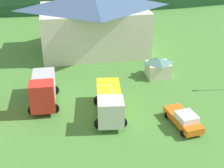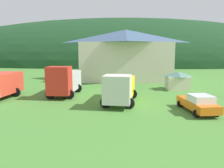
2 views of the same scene
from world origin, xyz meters
TOP-DOWN VIEW (x-y plane):
  - ground_plane at (0.00, 0.00)m, footprint 200.00×200.00m
  - depot_building at (1.52, 18.35)m, footprint 17.17×11.94m
  - play_shed_cream at (8.62, 7.24)m, footprint 3.23×2.79m
  - crane_truck_red at (-6.28, 2.50)m, footprint 3.45×7.13m
  - flatbed_truck_yellow at (0.54, -1.29)m, footprint 3.88×7.86m
  - service_pickup_orange at (7.56, -4.51)m, footprint 2.82×5.21m
  - traffic_cone_near_pickup at (-1.26, 2.12)m, footprint 0.36×0.36m

SIDE VIEW (x-z plane):
  - ground_plane at x=0.00m, z-range 0.00..0.00m
  - traffic_cone_near_pickup at x=-1.26m, z-range -0.24..0.24m
  - service_pickup_orange at x=7.56m, z-range 0.00..1.66m
  - play_shed_cream at x=8.62m, z-range 0.04..2.60m
  - flatbed_truck_yellow at x=0.54m, z-range 0.06..3.26m
  - crane_truck_red at x=-6.28m, z-range -0.01..3.70m
  - depot_building at x=1.52m, z-range 0.14..9.47m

